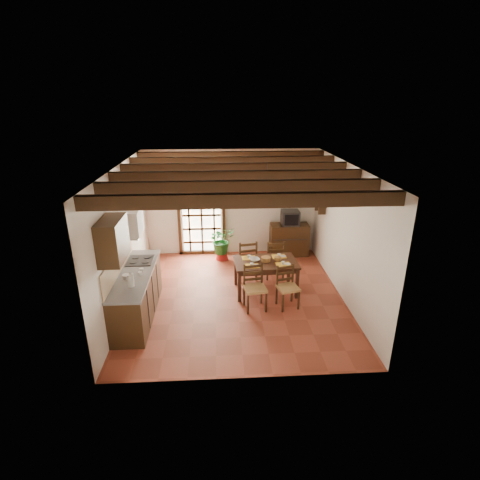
{
  "coord_description": "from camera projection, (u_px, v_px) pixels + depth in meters",
  "views": [
    {
      "loc": [
        -0.35,
        -7.07,
        4.02
      ],
      "look_at": [
        0.1,
        0.4,
        1.15
      ],
      "focal_mm": 28.0,
      "sensor_mm": 36.0,
      "label": 1
    }
  ],
  "objects": [
    {
      "name": "pendant_lamp",
      "position": [
        267.0,
        199.0,
        7.63
      ],
      "size": [
        0.36,
        0.36,
        0.84
      ],
      "color": "black",
      "rests_on": "room_shell"
    },
    {
      "name": "table_bowl",
      "position": [
        254.0,
        260.0,
        8.03
      ],
      "size": [
        0.27,
        0.27,
        0.05
      ],
      "primitive_type": "imported",
      "rotation": [
        0.0,
        0.0,
        0.29
      ],
      "color": "white",
      "rests_on": "dining_table"
    },
    {
      "name": "potted_plant",
      "position": [
        222.0,
        239.0,
        9.7
      ],
      "size": [
        2.15,
        2.03,
        1.9
      ],
      "primitive_type": "imported",
      "rotation": [
        0.0,
        0.0,
        0.42
      ],
      "color": "#144C19",
      "rests_on": "ground_plane"
    },
    {
      "name": "ceiling_beams",
      "position": [
        236.0,
        172.0,
        7.09
      ],
      "size": [
        4.5,
        4.34,
        0.2
      ],
      "color": "black",
      "rests_on": "room_shell"
    },
    {
      "name": "ground_plane",
      "position": [
        236.0,
        297.0,
        8.05
      ],
      "size": [
        5.0,
        5.0,
        0.0
      ],
      "primitive_type": "plane",
      "color": "brown"
    },
    {
      "name": "room_shell",
      "position": [
        236.0,
        216.0,
        7.4
      ],
      "size": [
        4.52,
        5.02,
        2.81
      ],
      "color": "silver",
      "rests_on": "ground_plane"
    },
    {
      "name": "wall_shelf",
      "position": [
        320.0,
        207.0,
        9.12
      ],
      "size": [
        0.2,
        0.42,
        0.2
      ],
      "color": "#321F0F",
      "rests_on": "room_shell"
    },
    {
      "name": "kitchen_counter",
      "position": [
        137.0,
        293.0,
        7.21
      ],
      "size": [
        0.64,
        2.25,
        1.38
      ],
      "color": "#321F0F",
      "rests_on": "ground_plane"
    },
    {
      "name": "chair_near_right",
      "position": [
        287.0,
        294.0,
        7.58
      ],
      "size": [
        0.48,
        0.47,
        0.87
      ],
      "rotation": [
        0.0,
        0.0,
        0.24
      ],
      "color": "tan",
      "rests_on": "ground_plane"
    },
    {
      "name": "dining_table",
      "position": [
        266.0,
        265.0,
        8.05
      ],
      "size": [
        1.38,
        0.93,
        0.73
      ],
      "rotation": [
        0.0,
        0.0,
        0.05
      ],
      "color": "#381D12",
      "rests_on": "ground_plane"
    },
    {
      "name": "crt_tv",
      "position": [
        290.0,
        218.0,
        9.83
      ],
      "size": [
        0.46,
        0.42,
        0.39
      ],
      "rotation": [
        0.0,
        0.0,
        0.01
      ],
      "color": "black",
      "rests_on": "sideboard"
    },
    {
      "name": "chair_near_left",
      "position": [
        255.0,
        296.0,
        7.51
      ],
      "size": [
        0.48,
        0.47,
        0.92
      ],
      "rotation": [
        0.0,
        0.0,
        0.15
      ],
      "color": "tan",
      "rests_on": "ground_plane"
    },
    {
      "name": "upper_cabinet",
      "position": [
        113.0,
        240.0,
        6.06
      ],
      "size": [
        0.35,
        0.8,
        0.7
      ],
      "primitive_type": "cube",
      "color": "#321F0F",
      "rests_on": "room_shell"
    },
    {
      "name": "counter_items",
      "position": [
        135.0,
        269.0,
        7.12
      ],
      "size": [
        0.5,
        1.43,
        0.25
      ],
      "color": "black",
      "rests_on": "kitchen_counter"
    },
    {
      "name": "french_door",
      "position": [
        201.0,
        212.0,
        9.87
      ],
      "size": [
        1.26,
        0.11,
        2.32
      ],
      "color": "white",
      "rests_on": "ground_plane"
    },
    {
      "name": "range_hood",
      "position": [
        131.0,
        223.0,
        7.27
      ],
      "size": [
        0.38,
        0.6,
        0.54
      ],
      "color": "white",
      "rests_on": "room_shell"
    },
    {
      "name": "chair_far_left",
      "position": [
        246.0,
        266.0,
        8.77
      ],
      "size": [
        0.52,
        0.51,
        0.98
      ],
      "rotation": [
        0.0,
        0.0,
        3.33
      ],
      "color": "tan",
      "rests_on": "ground_plane"
    },
    {
      "name": "sideboard",
      "position": [
        289.0,
        240.0,
        10.06
      ],
      "size": [
        1.02,
        0.47,
        0.86
      ],
      "primitive_type": "cube",
      "rotation": [
        0.0,
        0.0,
        0.01
      ],
      "color": "#321F0F",
      "rests_on": "ground_plane"
    },
    {
      "name": "chair_far_right",
      "position": [
        274.0,
        265.0,
        8.84
      ],
      "size": [
        0.46,
        0.44,
        0.96
      ],
      "rotation": [
        0.0,
        0.0,
        3.2
      ],
      "color": "tan",
      "rests_on": "ground_plane"
    },
    {
      "name": "framed_picture",
      "position": [
        326.0,
        185.0,
        8.93
      ],
      "size": [
        0.03,
        0.32,
        0.32
      ],
      "color": "brown",
      "rests_on": "room_shell"
    },
    {
      "name": "fuse_box",
      "position": [
        288.0,
        189.0,
        9.82
      ],
      "size": [
        0.25,
        0.03,
        0.32
      ],
      "primitive_type": "cube",
      "color": "white",
      "rests_on": "room_shell"
    },
    {
      "name": "table_setting",
      "position": [
        266.0,
        261.0,
        8.02
      ],
      "size": [
        0.97,
        0.65,
        0.09
      ],
      "rotation": [
        0.0,
        0.0,
        0.05
      ],
      "color": "gold",
      "rests_on": "dining_table"
    },
    {
      "name": "plant_pot",
      "position": [
        222.0,
        255.0,
        9.86
      ],
      "size": [
        0.33,
        0.33,
        0.2
      ],
      "primitive_type": "cone",
      "color": "maroon",
      "rests_on": "ground_plane"
    },
    {
      "name": "shelf_flowers",
      "position": [
        322.0,
        193.0,
        9.0
      ],
      "size": [
        0.14,
        0.14,
        0.36
      ],
      "color": "gold",
      "rests_on": "shelf_vase"
    },
    {
      "name": "shelf_vase",
      "position": [
        321.0,
        201.0,
        9.07
      ],
      "size": [
        0.15,
        0.15,
        0.15
      ],
      "primitive_type": "imported",
      "color": "#B2BFB2",
      "rests_on": "wall_shelf"
    }
  ]
}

